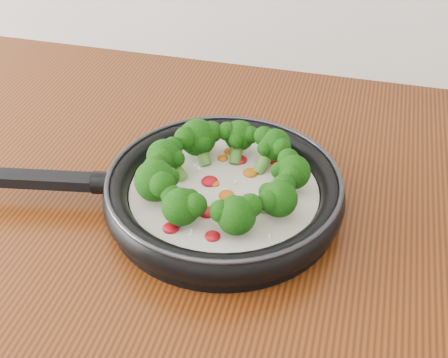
# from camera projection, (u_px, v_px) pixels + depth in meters

# --- Properties ---
(skillet) EXTENTS (0.51, 0.37, 0.09)m
(skillet) POSITION_uv_depth(u_px,v_px,m) (221.00, 189.00, 0.78)
(skillet) COLOR black
(skillet) RESTS_ON counter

